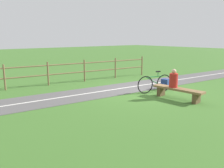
{
  "coord_description": "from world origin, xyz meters",
  "views": [
    {
      "loc": [
        -7.02,
        7.56,
        2.39
      ],
      "look_at": [
        -1.27,
        2.82,
        0.86
      ],
      "focal_mm": 37.3,
      "sensor_mm": 36.0,
      "label": 1
    }
  ],
  "objects_px": {
    "person_seated": "(174,80)",
    "bicycle": "(155,83)",
    "backpack": "(165,84)",
    "bench": "(178,91)"
  },
  "relations": [
    {
      "from": "person_seated",
      "to": "bicycle",
      "type": "xyz_separation_m",
      "value": [
        1.08,
        -0.19,
        -0.35
      ]
    },
    {
      "from": "backpack",
      "to": "person_seated",
      "type": "bearing_deg",
      "value": 138.6
    },
    {
      "from": "bench",
      "to": "bicycle",
      "type": "xyz_separation_m",
      "value": [
        1.29,
        -0.18,
        0.08
      ]
    },
    {
      "from": "bench",
      "to": "bicycle",
      "type": "relative_size",
      "value": 1.23
    },
    {
      "from": "bench",
      "to": "bicycle",
      "type": "height_order",
      "value": "bicycle"
    },
    {
      "from": "person_seated",
      "to": "backpack",
      "type": "distance_m",
      "value": 1.68
    },
    {
      "from": "bench",
      "to": "backpack",
      "type": "relative_size",
      "value": 4.35
    },
    {
      "from": "bicycle",
      "to": "backpack",
      "type": "height_order",
      "value": "bicycle"
    },
    {
      "from": "person_seated",
      "to": "bicycle",
      "type": "bearing_deg",
      "value": -14.6
    },
    {
      "from": "bicycle",
      "to": "person_seated",
      "type": "bearing_deg",
      "value": 94.99
    }
  ]
}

